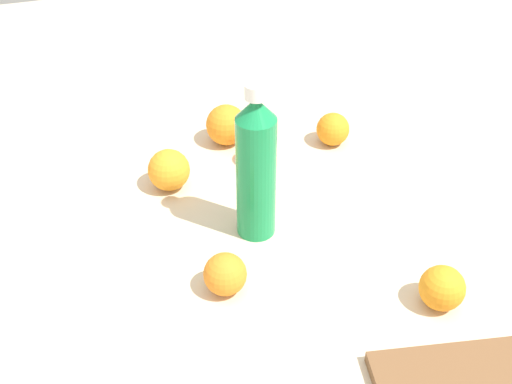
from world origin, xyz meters
TOP-DOWN VIEW (x-y plane):
  - ground_plane at (0.00, 0.00)m, footprint 2.40×2.40m
  - water_bottle at (-0.01, -0.03)m, footprint 0.06×0.06m
  - orange_0 at (0.11, -0.19)m, footprint 0.08×0.08m
  - orange_1 at (0.08, 0.09)m, footprint 0.07×0.07m
  - orange_2 at (-0.23, -0.24)m, footprint 0.07×0.07m
  - orange_3 at (-0.03, -0.31)m, footprint 0.08×0.08m
  - orange_4 at (-0.21, 0.21)m, footprint 0.07×0.07m
  - orange_5 at (-0.07, -0.22)m, footprint 0.06×0.06m

SIDE VIEW (x-z plane):
  - ground_plane at x=0.00m, z-range 0.00..0.00m
  - orange_5 at x=-0.07m, z-range 0.00..0.06m
  - orange_2 at x=-0.23m, z-range 0.00..0.07m
  - orange_1 at x=0.08m, z-range 0.00..0.07m
  - orange_4 at x=-0.21m, z-range 0.00..0.07m
  - orange_0 at x=0.11m, z-range 0.00..0.08m
  - orange_3 at x=-0.03m, z-range 0.00..0.08m
  - water_bottle at x=-0.01m, z-range -0.01..0.27m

